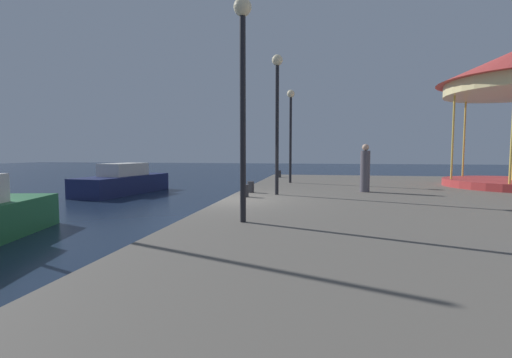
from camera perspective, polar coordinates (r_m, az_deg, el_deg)
The scene contains 10 objects.
ground_plane at distance 11.21m, azimuth -5.01°, elevation -7.15°, with size 120.00×120.00×0.00m, color #162338.
quay_dock at distance 11.78m, azimuth 34.26°, elevation -5.35°, with size 15.39×24.01×0.80m, color #5B564F.
motorboat_navy at distance 20.45m, azimuth -20.65°, elevation -0.43°, with size 2.77×6.01×1.64m.
lamp_post_near_edge at distance 7.34m, azimuth -2.16°, elevation 16.96°, with size 0.36×0.36×4.46m.
lamp_post_mid_promenade at distance 12.01m, azimuth 3.44°, elevation 12.52°, with size 0.36×0.36×4.64m.
lamp_post_far_end at distance 16.73m, azimuth 5.62°, elevation 9.53°, with size 0.36×0.36×4.32m.
bollard_south at distance 11.33m, azimuth -1.80°, elevation -1.90°, with size 0.24×0.24×0.40m, color #2D2D33.
bollard_center at distance 20.16m, azimuth 3.73°, elevation 0.83°, with size 0.24×0.24×0.40m, color #2D2D33.
bollard_north at distance 12.55m, azimuth -0.87°, elevation -1.29°, with size 0.24×0.24×0.40m, color #2D2D33.
person_far_corner at distance 13.32m, azimuth 17.22°, elevation 1.47°, with size 0.34×0.34×1.73m.
Camera 1 is at (2.89, -10.60, 2.23)m, focal length 24.75 mm.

